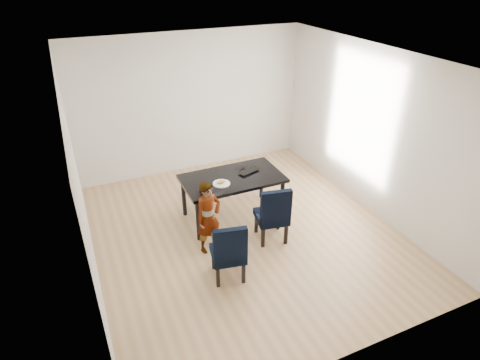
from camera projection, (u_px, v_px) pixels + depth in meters
name	position (u px, v px, depth m)	size (l,w,h in m)	color
floor	(245.00, 233.00, 6.36)	(4.50, 5.00, 0.01)	tan
ceiling	(246.00, 59.00, 5.04)	(4.50, 5.00, 0.01)	white
wall_back	(191.00, 104.00, 7.70)	(4.50, 0.01, 2.70)	silver
wall_front	(359.00, 263.00, 3.71)	(4.50, 0.01, 2.70)	silver
wall_left	(79.00, 188.00, 4.90)	(0.01, 5.00, 2.70)	white
wall_right	(372.00, 131.00, 6.51)	(0.01, 5.00, 2.70)	white
dining_table	(233.00, 197.00, 6.58)	(1.60, 0.90, 0.75)	black
chair_left	(228.00, 249.00, 5.29)	(0.43, 0.45, 0.90)	black
chair_right	(271.00, 212.00, 6.02)	(0.45, 0.47, 0.95)	black
child	(209.00, 217.00, 5.74)	(0.41, 0.27, 1.12)	#FF3815
plate	(221.00, 184.00, 6.20)	(0.27, 0.27, 0.01)	white
sandwich	(221.00, 182.00, 6.17)	(0.15, 0.07, 0.06)	#A17B39
laptop	(247.00, 170.00, 6.57)	(0.37, 0.24, 0.03)	black
cable_tangle	(243.00, 170.00, 6.60)	(0.13, 0.13, 0.01)	black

